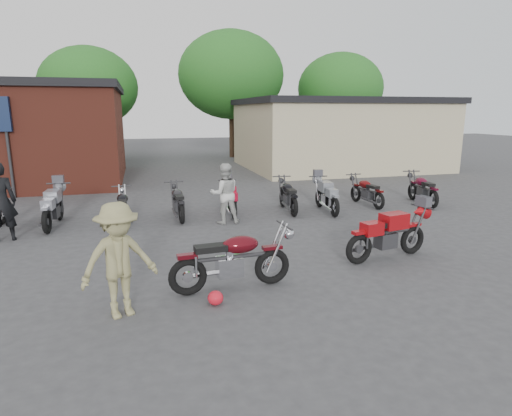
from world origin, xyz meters
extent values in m
plane|color=#37373A|center=(0.00, 0.00, 0.00)|extent=(90.00, 90.00, 0.00)
cube|color=tan|center=(8.50, 15.00, 1.75)|extent=(10.00, 8.00, 3.50)
ellipsoid|color=red|center=(-1.13, -0.76, 0.12)|extent=(0.32, 0.32, 0.24)
imported|color=black|center=(-5.49, 4.10, 0.97)|extent=(0.79, 0.60, 1.95)
imported|color=beige|center=(0.04, 4.36, 0.85)|extent=(0.83, 0.65, 1.70)
imported|color=#8C8656|center=(-2.58, -0.75, 0.90)|extent=(1.31, 1.02, 1.79)
camera|label=1|loc=(-2.18, -7.18, 3.08)|focal=30.00mm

